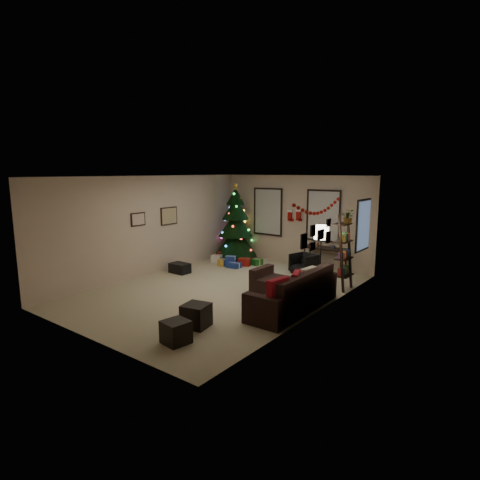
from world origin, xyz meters
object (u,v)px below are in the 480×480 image
Objects in this scene: desk_chair at (304,264)px; sofa at (290,293)px; desk at (325,250)px; christmas_tree at (236,227)px; bookshelf at (344,253)px.

sofa is at bearing -52.34° from desk_chair.
desk reaches higher than desk_chair.
christmas_tree is 4.33m from bookshelf.
sofa reaches higher than desk_chair.
sofa reaches higher than desk.
desk_chair is (2.70, -0.40, -0.75)m from christmas_tree.
christmas_tree is at bearing 141.70° from sofa.
sofa is 3.29m from desk.
bookshelf reaches higher than desk_chair.
desk_chair is 0.31× the size of bookshelf.
desk is at bearing 4.67° from christmas_tree.
bookshelf is (4.17, -1.16, -0.15)m from christmas_tree.
desk_chair is (-1.03, 2.55, 0.02)m from sofa.
christmas_tree reaches higher than desk.
christmas_tree reaches higher than desk_chair.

